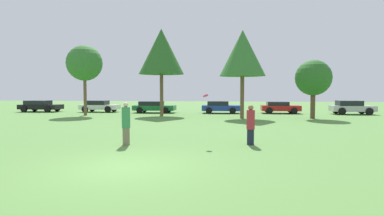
# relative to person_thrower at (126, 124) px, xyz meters

# --- Properties ---
(ground_plane) EXTENTS (120.00, 120.00, 0.00)m
(ground_plane) POSITION_rel_person_thrower_xyz_m (1.18, -3.71, -0.90)
(ground_plane) COLOR #54843D
(person_thrower) EXTENTS (0.35, 0.35, 1.79)m
(person_thrower) POSITION_rel_person_thrower_xyz_m (0.00, 0.00, 0.00)
(person_thrower) COLOR #726651
(person_thrower) RESTS_ON ground
(person_catcher) EXTENTS (0.35, 0.35, 1.68)m
(person_catcher) POSITION_rel_person_thrower_xyz_m (5.19, 0.65, -0.05)
(person_catcher) COLOR #191E33
(person_catcher) RESTS_ON ground
(frisbee) EXTENTS (0.25, 0.23, 0.16)m
(frisbee) POSITION_rel_person_thrower_xyz_m (3.29, 0.58, 1.16)
(frisbee) COLOR #F21E72
(tree_0) EXTENTS (3.27, 3.27, 6.49)m
(tree_0) POSITION_rel_person_thrower_xyz_m (-9.02, 14.97, 3.93)
(tree_0) COLOR brown
(tree_0) RESTS_ON ground
(tree_1) EXTENTS (4.13, 4.13, 7.96)m
(tree_1) POSITION_rel_person_thrower_xyz_m (-1.87, 15.51, 4.98)
(tree_1) COLOR brown
(tree_1) RESTS_ON ground
(tree_2) EXTENTS (3.78, 3.78, 7.29)m
(tree_2) POSITION_rel_person_thrower_xyz_m (5.39, 13.49, 4.48)
(tree_2) COLOR brown
(tree_2) RESTS_ON ground
(tree_3) EXTENTS (2.91, 2.91, 4.81)m
(tree_3) POSITION_rel_person_thrower_xyz_m (11.15, 13.87, 2.43)
(tree_3) COLOR brown
(tree_3) RESTS_ON ground
(parked_car_black) EXTENTS (4.40, 2.10, 1.24)m
(parked_car_black) POSITION_rel_person_thrower_xyz_m (-16.27, 19.19, -0.23)
(parked_car_black) COLOR black
(parked_car_black) RESTS_ON ground
(parked_car_white) EXTENTS (4.13, 1.93, 1.24)m
(parked_car_white) POSITION_rel_person_thrower_xyz_m (-9.72, 19.64, -0.23)
(parked_car_white) COLOR silver
(parked_car_white) RESTS_ON ground
(parked_car_green) EXTENTS (4.35, 2.03, 1.20)m
(parked_car_green) POSITION_rel_person_thrower_xyz_m (-3.51, 19.13, -0.26)
(parked_car_green) COLOR #196633
(parked_car_green) RESTS_ON ground
(parked_car_blue) EXTENTS (3.84, 1.97, 1.23)m
(parked_car_blue) POSITION_rel_person_thrower_xyz_m (3.44, 19.29, -0.24)
(parked_car_blue) COLOR #1E389E
(parked_car_blue) RESTS_ON ground
(parked_car_red) EXTENTS (3.85, 2.06, 1.19)m
(parked_car_red) POSITION_rel_person_thrower_xyz_m (9.46, 19.82, -0.26)
(parked_car_red) COLOR red
(parked_car_red) RESTS_ON ground
(parked_car_silver) EXTENTS (3.97, 1.95, 1.34)m
(parked_car_silver) POSITION_rel_person_thrower_xyz_m (16.19, 19.23, -0.20)
(parked_car_silver) COLOR #B2B2B7
(parked_car_silver) RESTS_ON ground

